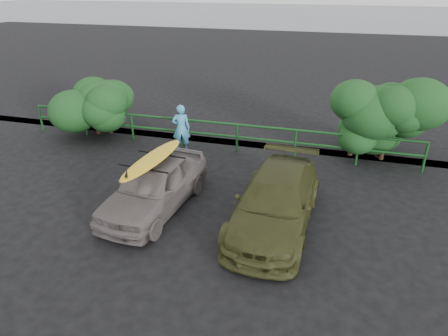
# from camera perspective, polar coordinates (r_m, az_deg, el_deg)

# --- Properties ---
(ground) EXTENTS (80.00, 80.00, 0.00)m
(ground) POSITION_cam_1_polar(r_m,az_deg,el_deg) (10.19, -10.70, -7.84)
(ground) COLOR black
(ocean) EXTENTS (200.00, 200.00, 0.00)m
(ocean) POSITION_cam_1_polar(r_m,az_deg,el_deg) (67.86, 13.13, 20.38)
(ocean) COLOR slate
(ocean) RESTS_ON ground
(guardrail) EXTENTS (14.00, 0.08, 1.04)m
(guardrail) POSITION_cam_1_polar(r_m,az_deg,el_deg) (14.09, -2.10, 4.74)
(guardrail) COLOR #134519
(guardrail) RESTS_ON ground
(shrub_left) EXTENTS (3.20, 2.40, 1.99)m
(shrub_left) POSITION_cam_1_polar(r_m,az_deg,el_deg) (16.32, -18.12, 8.19)
(shrub_left) COLOR #1B491C
(shrub_left) RESTS_ON ground
(shrub_right) EXTENTS (3.20, 2.40, 2.58)m
(shrub_right) POSITION_cam_1_polar(r_m,az_deg,el_deg) (13.73, 18.96, 6.18)
(shrub_right) COLOR #1B491C
(shrub_right) RESTS_ON ground
(sedan) EXTENTS (1.93, 4.04, 1.33)m
(sedan) POSITION_cam_1_polar(r_m,az_deg,el_deg) (10.51, -9.86, -2.44)
(sedan) COLOR #655C5A
(sedan) RESTS_ON ground
(olive_vehicle) EXTENTS (1.99, 4.49, 1.28)m
(olive_vehicle) POSITION_cam_1_polar(r_m,az_deg,el_deg) (9.75, 7.35, -4.80)
(olive_vehicle) COLOR #383B1A
(olive_vehicle) RESTS_ON ground
(man) EXTENTS (0.72, 0.59, 1.69)m
(man) POSITION_cam_1_polar(r_m,az_deg,el_deg) (13.84, -6.13, 5.63)
(man) COLOR #3F93BD
(man) RESTS_ON ground
(roof_rack) EXTENTS (1.46, 1.09, 0.05)m
(roof_rack) POSITION_cam_1_polar(r_m,az_deg,el_deg) (10.21, -10.15, 0.97)
(roof_rack) COLOR black
(roof_rack) RESTS_ON sedan
(surfboard) EXTENTS (0.83, 2.80, 0.08)m
(surfboard) POSITION_cam_1_polar(r_m,az_deg,el_deg) (10.18, -10.18, 1.29)
(surfboard) COLOR gold
(surfboard) RESTS_ON roof_rack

